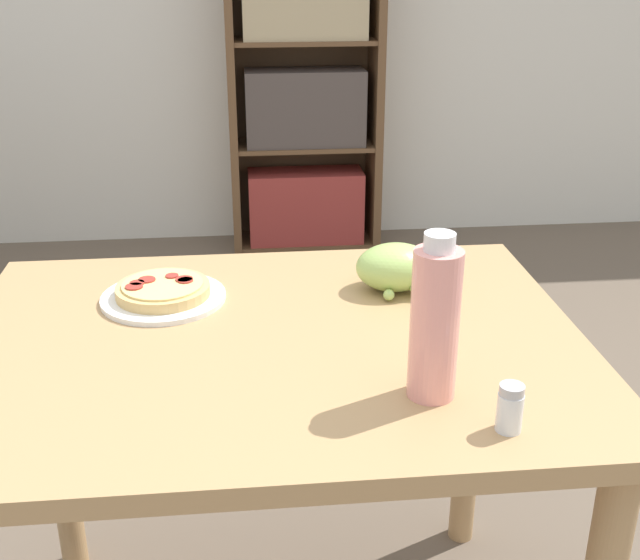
# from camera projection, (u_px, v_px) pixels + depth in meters

# --- Properties ---
(dining_table) EXTENTS (1.06, 0.80, 0.76)m
(dining_table) POSITION_uv_depth(u_px,v_px,m) (273.00, 396.00, 1.40)
(dining_table) COLOR tan
(dining_table) RESTS_ON ground_plane
(pizza_on_plate) EXTENTS (0.23, 0.23, 0.04)m
(pizza_on_plate) POSITION_uv_depth(u_px,v_px,m) (163.00, 293.00, 1.49)
(pizza_on_plate) COLOR white
(pizza_on_plate) RESTS_ON dining_table
(grape_bunch) EXTENTS (0.15, 0.13, 0.09)m
(grape_bunch) POSITION_uv_depth(u_px,v_px,m) (396.00, 267.00, 1.53)
(grape_bunch) COLOR #A8CC66
(grape_bunch) RESTS_ON dining_table
(drink_bottle) EXTENTS (0.07, 0.07, 0.25)m
(drink_bottle) POSITION_uv_depth(u_px,v_px,m) (435.00, 322.00, 1.14)
(drink_bottle) COLOR pink
(drink_bottle) RESTS_ON dining_table
(salt_shaker) EXTENTS (0.04, 0.04, 0.07)m
(salt_shaker) POSITION_uv_depth(u_px,v_px,m) (510.00, 408.00, 1.09)
(salt_shaker) COLOR white
(salt_shaker) RESTS_ON dining_table
(bookshelf) EXTENTS (0.69, 0.30, 1.45)m
(bookshelf) POSITION_uv_depth(u_px,v_px,m) (305.00, 103.00, 3.67)
(bookshelf) COLOR brown
(bookshelf) RESTS_ON ground_plane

